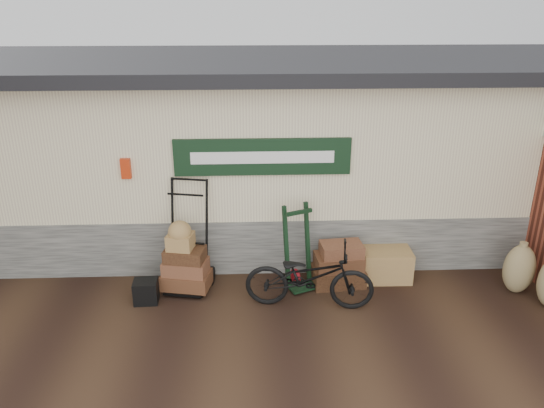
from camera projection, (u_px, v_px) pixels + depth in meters
The scene contains 9 objects.
ground at pixel (286, 307), 7.60m from camera, with size 80.00×80.00×0.00m, color black.
station_building at pixel (277, 146), 9.54m from camera, with size 14.40×4.10×3.20m.
porter_trolley at pixel (188, 235), 7.86m from camera, with size 0.85×0.64×1.70m, color black, non-canonical shape.
green_barrow at pixel (298, 247), 7.92m from camera, with size 0.47×0.40×1.30m, color black, non-canonical shape.
suitcase_stack at pixel (339, 264), 8.08m from camera, with size 0.78×0.49×0.69m, color #321A10, non-canonical shape.
wicker_hamper at pixel (386, 264), 8.26m from camera, with size 0.75×0.49×0.49m, color brown.
black_trunk at pixel (146, 291), 7.66m from camera, with size 0.34×0.29×0.34m, color black.
bicycle at pixel (309, 273), 7.43m from camera, with size 1.82×0.63×1.06m, color black.
burlap_sack_left at pixel (519, 269), 7.84m from camera, with size 0.48×0.40×0.77m, color brown.
Camera 1 is at (-0.47, -6.49, 4.19)m, focal length 35.00 mm.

